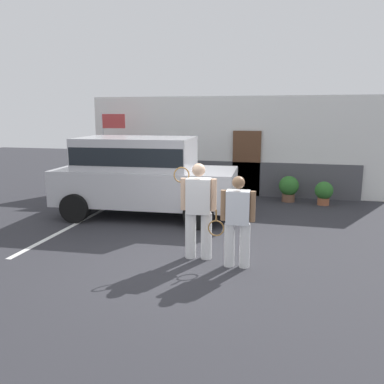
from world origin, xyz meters
The scene contains 9 objects.
ground_plane centered at (0.00, 0.00, 0.00)m, with size 40.00×40.00×0.00m, color #2D2D33.
parking_stripe_0 centered at (-3.14, 1.50, 0.00)m, with size 0.12×4.40×0.01m, color silver.
house_frontage centered at (0.01, 6.34, 1.50)m, with size 9.64×0.40×3.19m.
parked_suv centered at (-1.85, 2.92, 1.15)m, with size 4.70×2.36×2.05m.
tennis_player_man centered at (0.27, 0.22, 0.93)m, with size 0.79×0.31×1.78m.
tennis_player_woman centered at (1.02, -0.02, 0.83)m, with size 0.87×0.27×1.62m.
potted_plant_by_porch centered at (1.88, 5.54, 0.44)m, with size 0.60×0.60×0.79m.
potted_plant_secondary centered at (2.88, 5.33, 0.38)m, with size 0.53×0.53×0.69m.
flag_pole centered at (-3.89, 5.29, 1.87)m, with size 0.80×0.10×2.68m.
Camera 1 is at (1.83, -6.60, 2.67)m, focal length 36.90 mm.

